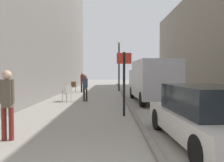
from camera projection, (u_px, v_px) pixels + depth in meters
name	position (u px, v px, depth m)	size (l,w,h in m)	color
ground_plane	(101.00, 100.00, 14.54)	(80.00, 80.00, 0.00)	gray
kerb_strip	(126.00, 99.00, 14.55)	(0.16, 40.00, 0.12)	slate
pedestrian_main_foreground	(85.00, 86.00, 13.65)	(0.32, 0.21, 1.63)	black
pedestrian_mid_block	(7.00, 100.00, 5.78)	(0.36, 0.24, 1.84)	maroon
pedestrian_far_crossing	(82.00, 81.00, 19.86)	(0.36, 0.24, 1.82)	black
delivery_van	(152.00, 80.00, 13.39)	(2.25, 5.66, 2.46)	#B7B7BC
parked_car	(205.00, 115.00, 5.54)	(2.04, 4.30, 1.45)	silver
street_sign_post	(124.00, 78.00, 9.02)	(0.60, 0.10, 2.60)	black
lamp_post	(119.00, 63.00, 21.30)	(0.28, 0.28, 4.76)	black
cafe_chair_near_window	(74.00, 86.00, 20.40)	(0.50, 0.50, 0.94)	brown
cafe_chair_by_doorway	(68.00, 92.00, 13.69)	(0.62, 0.62, 0.94)	#B7B2A8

